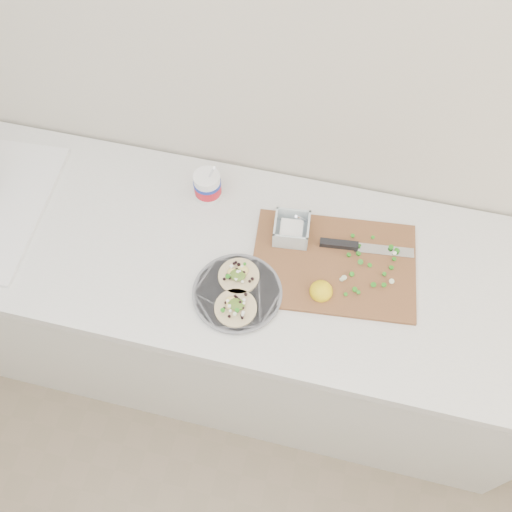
# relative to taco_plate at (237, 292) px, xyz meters

# --- Properties ---
(counter) EXTENTS (2.44, 0.66, 0.90)m
(counter) POSITION_rel_taco_plate_xyz_m (-0.22, 0.14, -0.47)
(counter) COLOR silver
(counter) RESTS_ON ground
(taco_plate) EXTENTS (0.25, 0.25, 0.04)m
(taco_plate) POSITION_rel_taco_plate_xyz_m (0.00, 0.00, 0.00)
(taco_plate) COLOR slate
(taco_plate) RESTS_ON counter
(tub) EXTENTS (0.08, 0.08, 0.19)m
(tub) POSITION_rel_taco_plate_xyz_m (-0.17, 0.31, 0.05)
(tub) COLOR white
(tub) RESTS_ON counter
(cutboard) EXTENTS (0.50, 0.37, 0.07)m
(cutboard) POSITION_rel_taco_plate_xyz_m (0.24, 0.17, 0.00)
(cutboard) COLOR brown
(cutboard) RESTS_ON counter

